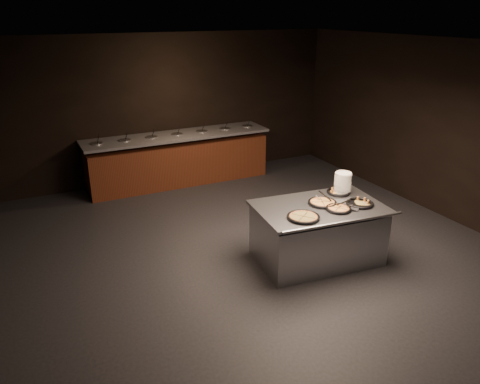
{
  "coord_description": "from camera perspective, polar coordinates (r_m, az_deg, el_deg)",
  "views": [
    {
      "loc": [
        -2.86,
        -5.04,
        3.32
      ],
      "look_at": [
        -0.23,
        0.3,
        0.98
      ],
      "focal_mm": 35.0,
      "sensor_mm": 36.0,
      "label": 1
    }
  ],
  "objects": [
    {
      "name": "server_left",
      "position": [
        6.53,
        9.89,
        -0.58
      ],
      "size": [
        0.25,
        0.27,
        0.17
      ],
      "rotation": [
        0.0,
        0.0,
        2.35
      ],
      "color": "#BBBDC3",
      "rests_on": "serving_counter"
    },
    {
      "name": "pan_cheese_whole",
      "position": [
        6.49,
        10.02,
        -1.27
      ],
      "size": [
        0.4,
        0.4,
        0.04
      ],
      "rotation": [
        0.0,
        0.0,
        -0.42
      ],
      "color": "black",
      "rests_on": "serving_counter"
    },
    {
      "name": "salad_bar",
      "position": [
        9.5,
        -7.47,
        3.66
      ],
      "size": [
        3.7,
        0.83,
        1.18
      ],
      "color": "#5D2515",
      "rests_on": "ground"
    },
    {
      "name": "pan_cheese_slices_a",
      "position": [
        6.91,
        11.92,
        0.01
      ],
      "size": [
        0.34,
        0.34,
        0.04
      ],
      "rotation": [
        0.0,
        0.0,
        1.2
      ],
      "color": "black",
      "rests_on": "serving_counter"
    },
    {
      "name": "plate_stack",
      "position": [
        6.89,
        12.41,
        1.09
      ],
      "size": [
        0.24,
        0.24,
        0.3
      ],
      "primitive_type": "cylinder",
      "color": "white",
      "rests_on": "serving_counter"
    },
    {
      "name": "pan_veggie_slices",
      "position": [
        6.57,
        14.38,
        -1.36
      ],
      "size": [
        0.38,
        0.38,
        0.04
      ],
      "rotation": [
        0.0,
        0.0,
        -0.63
      ],
      "color": "black",
      "rests_on": "serving_counter"
    },
    {
      "name": "pan_veggie_whole",
      "position": [
        6.02,
        7.73,
        -3.03
      ],
      "size": [
        0.43,
        0.43,
        0.04
      ],
      "rotation": [
        0.0,
        0.0,
        0.62
      ],
      "color": "black",
      "rests_on": "serving_counter"
    },
    {
      "name": "room",
      "position": [
        6.08,
        3.2,
        3.57
      ],
      "size": [
        7.02,
        8.02,
        2.92
      ],
      "color": "black",
      "rests_on": "ground"
    },
    {
      "name": "pan_cheese_slices_b",
      "position": [
        6.34,
        11.91,
        -1.99
      ],
      "size": [
        0.34,
        0.34,
        0.04
      ],
      "rotation": [
        0.0,
        0.0,
        2.13
      ],
      "color": "black",
      "rests_on": "serving_counter"
    },
    {
      "name": "serving_counter",
      "position": [
        6.6,
        9.43,
        -5.09
      ],
      "size": [
        1.83,
        1.28,
        0.82
      ],
      "rotation": [
        0.0,
        0.0,
        -0.1
      ],
      "color": "#BBBDC3",
      "rests_on": "ground"
    },
    {
      "name": "server_right",
      "position": [
        6.36,
        12.9,
        -1.48
      ],
      "size": [
        0.24,
        0.25,
        0.15
      ],
      "rotation": [
        0.0,
        0.0,
        -0.78
      ],
      "color": "#BBBDC3",
      "rests_on": "serving_counter"
    }
  ]
}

